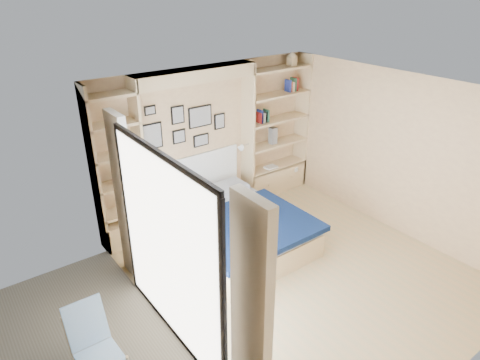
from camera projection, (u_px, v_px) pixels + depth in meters
ground at (298, 269)px, 6.01m from camera, size 4.50×4.50×0.00m
room_shell at (213, 170)px, 6.43m from camera, size 4.50×4.50×4.50m
bed at (234, 227)px, 6.47m from camera, size 1.78×2.28×1.07m
photo_gallery at (184, 126)px, 6.67m from camera, size 1.48×0.02×0.82m
reading_lamps at (201, 158)px, 6.81m from camera, size 1.92×0.12×0.15m
shelf_decor at (268, 106)px, 7.37m from camera, size 3.46×0.23×2.03m
deck_chair at (93, 342)px, 4.37m from camera, size 0.44×0.72×0.72m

